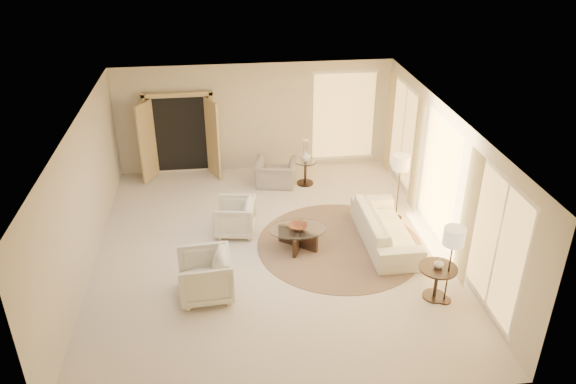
{
  "coord_description": "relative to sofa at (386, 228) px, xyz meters",
  "views": [
    {
      "loc": [
        -0.84,
        -9.55,
        6.35
      ],
      "look_at": [
        0.4,
        0.4,
        1.1
      ],
      "focal_mm": 35.0,
      "sensor_mm": 36.0,
      "label": 1
    }
  ],
  "objects": [
    {
      "name": "area_rug",
      "position": [
        -0.95,
        0.01,
        -0.34
      ],
      "size": [
        4.18,
        4.18,
        0.01
      ],
      "primitive_type": "cylinder",
      "rotation": [
        0.0,
        0.0,
        0.26
      ],
      "color": "#493428",
      "rests_on": "room"
    },
    {
      "name": "end_table",
      "position": [
        0.39,
        -1.89,
        0.09
      ],
      "size": [
        0.67,
        0.67,
        0.64
      ],
      "rotation": [
        0.0,
        0.0,
        0.19
      ],
      "color": "black",
      "rests_on": "room"
    },
    {
      "name": "windows_right",
      "position": [
        1.07,
        0.09,
        1.0
      ],
      "size": [
        0.1,
        6.4,
        2.4
      ],
      "primitive_type": null,
      "color": "#F5BD62",
      "rests_on": "room"
    },
    {
      "name": "accent_chair",
      "position": [
        -1.98,
        2.89,
        0.09
      ],
      "size": [
        1.1,
        0.82,
        0.86
      ],
      "primitive_type": "imported",
      "rotation": [
        0.0,
        0.0,
        2.95
      ],
      "color": "#9A948C",
      "rests_on": "room"
    },
    {
      "name": "end_vase",
      "position": [
        0.39,
        -1.89,
        0.38
      ],
      "size": [
        0.21,
        0.21,
        0.18
      ],
      "primitive_type": "imported",
      "rotation": [
        0.0,
        0.0,
        -0.21
      ],
      "color": "white",
      "rests_on": "end_table"
    },
    {
      "name": "curtains_right",
      "position": [
        1.02,
        0.99,
        0.95
      ],
      "size": [
        0.06,
        5.2,
        2.6
      ],
      "primitive_type": null,
      "color": "tan",
      "rests_on": "room"
    },
    {
      "name": "sofa",
      "position": [
        0.0,
        0.0,
        0.0
      ],
      "size": [
        0.94,
        2.38,
        0.69
      ],
      "primitive_type": "imported",
      "rotation": [
        0.0,
        0.0,
        1.58
      ],
      "color": "#ECE7CF",
      "rests_on": "room"
    },
    {
      "name": "armchair_right",
      "position": [
        -3.68,
        -1.34,
        0.13
      ],
      "size": [
        0.93,
        0.98,
        0.94
      ],
      "primitive_type": "imported",
      "rotation": [
        0.0,
        0.0,
        -1.49
      ],
      "color": "#ECE7CF",
      "rests_on": "room"
    },
    {
      "name": "bowl",
      "position": [
        -1.82,
        0.04,
        0.13
      ],
      "size": [
        0.45,
        0.45,
        0.09
      ],
      "primitive_type": "imported",
      "rotation": [
        0.0,
        0.0,
        -0.24
      ],
      "color": "brown",
      "rests_on": "coffee_table"
    },
    {
      "name": "window_back_corner",
      "position": [
        -0.08,
        3.94,
        1.0
      ],
      "size": [
        1.7,
        0.1,
        2.4
      ],
      "primitive_type": null,
      "color": "#F5BD62",
      "rests_on": "room"
    },
    {
      "name": "french_doors",
      "position": [
        -4.28,
        3.81,
        0.72
      ],
      "size": [
        1.95,
        0.66,
        2.16
      ],
      "color": "tan",
      "rests_on": "room"
    },
    {
      "name": "side_table",
      "position": [
        -1.24,
        2.88,
        0.04
      ],
      "size": [
        0.55,
        0.55,
        0.64
      ],
      "rotation": [
        0.0,
        0.0,
        0.34
      ],
      "color": "black",
      "rests_on": "room"
    },
    {
      "name": "floor_lamp_far",
      "position": [
        0.52,
        -2.02,
        0.94
      ],
      "size": [
        0.36,
        0.36,
        1.51
      ],
      "rotation": [
        0.0,
        0.0,
        -0.11
      ],
      "color": "black",
      "rests_on": "room"
    },
    {
      "name": "side_vase",
      "position": [
        -1.24,
        2.88,
        0.42
      ],
      "size": [
        0.31,
        0.31,
        0.26
      ],
      "primitive_type": "imported",
      "rotation": [
        0.0,
        0.0,
        0.29
      ],
      "color": "white",
      "rests_on": "side_table"
    },
    {
      "name": "floor_lamp_near",
      "position": [
        0.52,
        0.92,
        0.95
      ],
      "size": [
        0.37,
        0.37,
        1.53
      ],
      "rotation": [
        0.0,
        0.0,
        0.37
      ],
      "color": "black",
      "rests_on": "room"
    },
    {
      "name": "armchair_left",
      "position": [
        -3.06,
        0.76,
        0.07
      ],
      "size": [
        0.87,
        0.92,
        0.83
      ],
      "primitive_type": "imported",
      "rotation": [
        0.0,
        0.0,
        -1.73
      ],
      "color": "#ECE7CF",
      "rests_on": "room"
    },
    {
      "name": "room",
      "position": [
        -2.38,
        -0.01,
        1.05
      ],
      "size": [
        7.04,
        8.04,
        2.83
      ],
      "color": "silver",
      "rests_on": "ground"
    },
    {
      "name": "coffee_table",
      "position": [
        -1.82,
        0.04,
        -0.07
      ],
      "size": [
        1.49,
        1.49,
        0.43
      ],
      "rotation": [
        0.0,
        0.0,
        0.31
      ],
      "color": "black",
      "rests_on": "room"
    }
  ]
}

